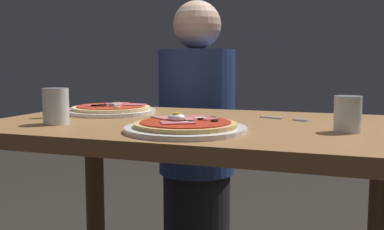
{
  "coord_description": "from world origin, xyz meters",
  "views": [
    {
      "loc": [
        0.42,
        -1.21,
        0.93
      ],
      "look_at": [
        0.02,
        -0.09,
        0.79
      ],
      "focal_mm": 43.06,
      "sensor_mm": 36.0,
      "label": 1
    }
  ],
  "objects_px": {
    "water_glass_near": "(348,117)",
    "fork": "(280,118)",
    "diner_person": "(197,149)",
    "water_glass_far": "(56,109)",
    "pizza_foreground": "(185,127)",
    "salt_shaker": "(48,107)",
    "knife": "(188,117)",
    "dining_table": "(195,169)",
    "pizza_across_left": "(111,110)"
  },
  "relations": [
    {
      "from": "pizza_foreground",
      "to": "pizza_across_left",
      "type": "relative_size",
      "value": 1.03
    },
    {
      "from": "fork",
      "to": "diner_person",
      "type": "height_order",
      "value": "diner_person"
    },
    {
      "from": "knife",
      "to": "salt_shaker",
      "type": "relative_size",
      "value": 2.92
    },
    {
      "from": "knife",
      "to": "water_glass_near",
      "type": "bearing_deg",
      "value": -15.62
    },
    {
      "from": "dining_table",
      "to": "knife",
      "type": "height_order",
      "value": "knife"
    },
    {
      "from": "water_glass_far",
      "to": "diner_person",
      "type": "xyz_separation_m",
      "value": [
        0.13,
        0.78,
        -0.24
      ]
    },
    {
      "from": "water_glass_far",
      "to": "pizza_foreground",
      "type": "bearing_deg",
      "value": -1.28
    },
    {
      "from": "pizza_across_left",
      "to": "diner_person",
      "type": "xyz_separation_m",
      "value": [
        0.13,
        0.5,
        -0.21
      ]
    },
    {
      "from": "water_glass_near",
      "to": "knife",
      "type": "bearing_deg",
      "value": 164.38
    },
    {
      "from": "pizza_foreground",
      "to": "water_glass_far",
      "type": "distance_m",
      "value": 0.38
    },
    {
      "from": "dining_table",
      "to": "pizza_across_left",
      "type": "distance_m",
      "value": 0.38
    },
    {
      "from": "dining_table",
      "to": "knife",
      "type": "distance_m",
      "value": 0.16
    },
    {
      "from": "dining_table",
      "to": "pizza_across_left",
      "type": "height_order",
      "value": "pizza_across_left"
    },
    {
      "from": "water_glass_far",
      "to": "knife",
      "type": "relative_size",
      "value": 0.5
    },
    {
      "from": "fork",
      "to": "dining_table",
      "type": "bearing_deg",
      "value": -146.53
    },
    {
      "from": "water_glass_near",
      "to": "salt_shaker",
      "type": "height_order",
      "value": "water_glass_near"
    },
    {
      "from": "water_glass_near",
      "to": "salt_shaker",
      "type": "bearing_deg",
      "value": -179.52
    },
    {
      "from": "salt_shaker",
      "to": "diner_person",
      "type": "height_order",
      "value": "diner_person"
    },
    {
      "from": "dining_table",
      "to": "diner_person",
      "type": "xyz_separation_m",
      "value": [
        -0.2,
        0.61,
        -0.06
      ]
    },
    {
      "from": "pizza_across_left",
      "to": "pizza_foreground",
      "type": "bearing_deg",
      "value": -38.44
    },
    {
      "from": "salt_shaker",
      "to": "pizza_foreground",
      "type": "bearing_deg",
      "value": -13.51
    },
    {
      "from": "pizza_foreground",
      "to": "knife",
      "type": "relative_size",
      "value": 1.53
    },
    {
      "from": "water_glass_near",
      "to": "fork",
      "type": "xyz_separation_m",
      "value": [
        -0.19,
        0.2,
        -0.03
      ]
    },
    {
      "from": "pizza_across_left",
      "to": "fork",
      "type": "distance_m",
      "value": 0.55
    },
    {
      "from": "dining_table",
      "to": "knife",
      "type": "relative_size",
      "value": 5.84
    },
    {
      "from": "water_glass_near",
      "to": "fork",
      "type": "height_order",
      "value": "water_glass_near"
    },
    {
      "from": "pizza_across_left",
      "to": "water_glass_near",
      "type": "distance_m",
      "value": 0.76
    },
    {
      "from": "diner_person",
      "to": "water_glass_near",
      "type": "bearing_deg",
      "value": 132.47
    },
    {
      "from": "salt_shaker",
      "to": "diner_person",
      "type": "bearing_deg",
      "value": 70.3
    },
    {
      "from": "pizza_foreground",
      "to": "diner_person",
      "type": "xyz_separation_m",
      "value": [
        -0.24,
        0.79,
        -0.21
      ]
    },
    {
      "from": "pizza_across_left",
      "to": "water_glass_far",
      "type": "relative_size",
      "value": 2.97
    },
    {
      "from": "pizza_across_left",
      "to": "knife",
      "type": "distance_m",
      "value": 0.28
    },
    {
      "from": "fork",
      "to": "diner_person",
      "type": "distance_m",
      "value": 0.66
    },
    {
      "from": "diner_person",
      "to": "knife",
      "type": "bearing_deg",
      "value": 106.05
    },
    {
      "from": "pizza_across_left",
      "to": "water_glass_far",
      "type": "distance_m",
      "value": 0.28
    },
    {
      "from": "knife",
      "to": "salt_shaker",
      "type": "xyz_separation_m",
      "value": [
        -0.4,
        -0.13,
        0.03
      ]
    },
    {
      "from": "pizza_foreground",
      "to": "pizza_across_left",
      "type": "bearing_deg",
      "value": 141.56
    },
    {
      "from": "diner_person",
      "to": "fork",
      "type": "bearing_deg",
      "value": 131.73
    },
    {
      "from": "water_glass_far",
      "to": "diner_person",
      "type": "distance_m",
      "value": 0.83
    },
    {
      "from": "dining_table",
      "to": "fork",
      "type": "height_order",
      "value": "fork"
    },
    {
      "from": "dining_table",
      "to": "fork",
      "type": "bearing_deg",
      "value": 33.47
    },
    {
      "from": "pizza_foreground",
      "to": "fork",
      "type": "xyz_separation_m",
      "value": [
        0.18,
        0.32,
        -0.01
      ]
    },
    {
      "from": "dining_table",
      "to": "salt_shaker",
      "type": "height_order",
      "value": "salt_shaker"
    },
    {
      "from": "pizza_across_left",
      "to": "fork",
      "type": "relative_size",
      "value": 1.92
    },
    {
      "from": "water_glass_near",
      "to": "pizza_across_left",
      "type": "bearing_deg",
      "value": 167.14
    },
    {
      "from": "knife",
      "to": "diner_person",
      "type": "relative_size",
      "value": 0.17
    },
    {
      "from": "water_glass_far",
      "to": "salt_shaker",
      "type": "xyz_separation_m",
      "value": [
        -0.11,
        0.11,
        -0.01
      ]
    },
    {
      "from": "dining_table",
      "to": "water_glass_near",
      "type": "xyz_separation_m",
      "value": [
        0.41,
        -0.06,
        0.17
      ]
    },
    {
      "from": "pizza_foreground",
      "to": "salt_shaker",
      "type": "height_order",
      "value": "salt_shaker"
    },
    {
      "from": "dining_table",
      "to": "salt_shaker",
      "type": "bearing_deg",
      "value": -172.02
    }
  ]
}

